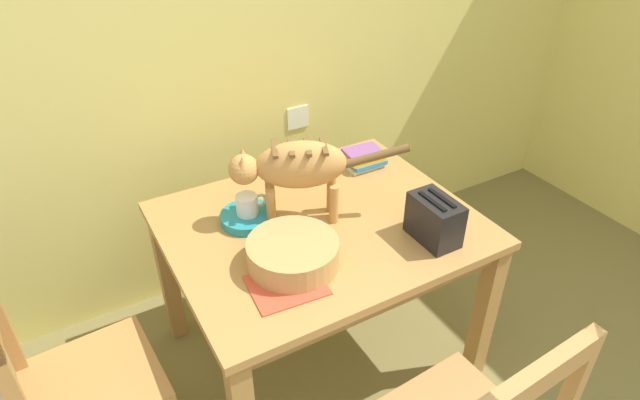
{
  "coord_description": "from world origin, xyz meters",
  "views": [
    {
      "loc": [
        -0.71,
        -0.08,
        1.95
      ],
      "look_at": [
        0.13,
        1.4,
        0.83
      ],
      "focal_mm": 30.19,
      "sensor_mm": 36.0,
      "label": 1
    }
  ],
  "objects_px": {
    "coffee_mug": "(248,205)",
    "wicker_basket": "(293,253)",
    "dining_table": "(320,239)",
    "saucer_bowl": "(248,217)",
    "cat": "(295,167)",
    "toaster": "(434,220)",
    "magazine": "(287,285)",
    "wooden_chair_near": "(80,384)",
    "book_stack": "(363,158)"
  },
  "relations": [
    {
      "from": "dining_table",
      "to": "wicker_basket",
      "type": "bearing_deg",
      "value": -139.7
    },
    {
      "from": "dining_table",
      "to": "wicker_basket",
      "type": "distance_m",
      "value": 0.31
    },
    {
      "from": "dining_table",
      "to": "coffee_mug",
      "type": "xyz_separation_m",
      "value": [
        -0.24,
        0.14,
        0.16
      ]
    },
    {
      "from": "book_stack",
      "to": "wooden_chair_near",
      "type": "height_order",
      "value": "wooden_chair_near"
    },
    {
      "from": "book_stack",
      "to": "toaster",
      "type": "distance_m",
      "value": 0.59
    },
    {
      "from": "coffee_mug",
      "to": "wooden_chair_near",
      "type": "bearing_deg",
      "value": -162.72
    },
    {
      "from": "saucer_bowl",
      "to": "magazine",
      "type": "relative_size",
      "value": 0.88
    },
    {
      "from": "cat",
      "to": "coffee_mug",
      "type": "distance_m",
      "value": 0.24
    },
    {
      "from": "book_stack",
      "to": "toaster",
      "type": "height_order",
      "value": "toaster"
    },
    {
      "from": "coffee_mug",
      "to": "magazine",
      "type": "relative_size",
      "value": 0.51
    },
    {
      "from": "wicker_basket",
      "to": "wooden_chair_near",
      "type": "bearing_deg",
      "value": 173.15
    },
    {
      "from": "dining_table",
      "to": "book_stack",
      "type": "xyz_separation_m",
      "value": [
        0.39,
        0.28,
        0.12
      ]
    },
    {
      "from": "saucer_bowl",
      "to": "coffee_mug",
      "type": "height_order",
      "value": "coffee_mug"
    },
    {
      "from": "magazine",
      "to": "wooden_chair_near",
      "type": "xyz_separation_m",
      "value": [
        -0.69,
        0.18,
        -0.27
      ]
    },
    {
      "from": "saucer_bowl",
      "to": "cat",
      "type": "bearing_deg",
      "value": -23.16
    },
    {
      "from": "dining_table",
      "to": "book_stack",
      "type": "distance_m",
      "value": 0.5
    },
    {
      "from": "book_stack",
      "to": "wooden_chair_near",
      "type": "xyz_separation_m",
      "value": [
        -1.35,
        -0.37,
        -0.3
      ]
    },
    {
      "from": "cat",
      "to": "wicker_basket",
      "type": "relative_size",
      "value": 1.97
    },
    {
      "from": "dining_table",
      "to": "magazine",
      "type": "relative_size",
      "value": 4.8
    },
    {
      "from": "saucer_bowl",
      "to": "magazine",
      "type": "height_order",
      "value": "saucer_bowl"
    },
    {
      "from": "cat",
      "to": "magazine",
      "type": "height_order",
      "value": "cat"
    },
    {
      "from": "book_stack",
      "to": "wicker_basket",
      "type": "height_order",
      "value": "wicker_basket"
    },
    {
      "from": "saucer_bowl",
      "to": "toaster",
      "type": "xyz_separation_m",
      "value": [
        0.55,
        -0.44,
        0.07
      ]
    },
    {
      "from": "coffee_mug",
      "to": "wicker_basket",
      "type": "bearing_deg",
      "value": -84.58
    },
    {
      "from": "wicker_basket",
      "to": "toaster",
      "type": "relative_size",
      "value": 1.6
    },
    {
      "from": "book_stack",
      "to": "coffee_mug",
      "type": "bearing_deg",
      "value": -167.12
    },
    {
      "from": "toaster",
      "to": "cat",
      "type": "bearing_deg",
      "value": 135.78
    },
    {
      "from": "dining_table",
      "to": "wicker_basket",
      "type": "height_order",
      "value": "wicker_basket"
    },
    {
      "from": "coffee_mug",
      "to": "book_stack",
      "type": "distance_m",
      "value": 0.64
    },
    {
      "from": "dining_table",
      "to": "saucer_bowl",
      "type": "xyz_separation_m",
      "value": [
        -0.24,
        0.14,
        0.11
      ]
    },
    {
      "from": "saucer_bowl",
      "to": "toaster",
      "type": "relative_size",
      "value": 1.07
    },
    {
      "from": "dining_table",
      "to": "cat",
      "type": "relative_size",
      "value": 1.85
    },
    {
      "from": "toaster",
      "to": "magazine",
      "type": "bearing_deg",
      "value": 176.45
    },
    {
      "from": "coffee_mug",
      "to": "toaster",
      "type": "height_order",
      "value": "toaster"
    },
    {
      "from": "cat",
      "to": "saucer_bowl",
      "type": "height_order",
      "value": "cat"
    },
    {
      "from": "dining_table",
      "to": "cat",
      "type": "distance_m",
      "value": 0.33
    },
    {
      "from": "magazine",
      "to": "book_stack",
      "type": "xyz_separation_m",
      "value": [
        0.67,
        0.55,
        0.03
      ]
    },
    {
      "from": "dining_table",
      "to": "wicker_basket",
      "type": "relative_size",
      "value": 3.64
    },
    {
      "from": "saucer_bowl",
      "to": "wooden_chair_near",
      "type": "height_order",
      "value": "wooden_chair_near"
    },
    {
      "from": "saucer_bowl",
      "to": "wooden_chair_near",
      "type": "bearing_deg",
      "value": -162.64
    },
    {
      "from": "toaster",
      "to": "wooden_chair_near",
      "type": "xyz_separation_m",
      "value": [
        -1.27,
        0.21,
        -0.35
      ]
    },
    {
      "from": "book_stack",
      "to": "dining_table",
      "type": "bearing_deg",
      "value": -143.79
    },
    {
      "from": "coffee_mug",
      "to": "cat",
      "type": "bearing_deg",
      "value": -23.58
    },
    {
      "from": "toaster",
      "to": "wicker_basket",
      "type": "bearing_deg",
      "value": 166.52
    },
    {
      "from": "coffee_mug",
      "to": "wicker_basket",
      "type": "xyz_separation_m",
      "value": [
        0.03,
        -0.32,
        -0.03
      ]
    },
    {
      "from": "toaster",
      "to": "wooden_chair_near",
      "type": "height_order",
      "value": "wooden_chair_near"
    },
    {
      "from": "dining_table",
      "to": "coffee_mug",
      "type": "distance_m",
      "value": 0.32
    },
    {
      "from": "wicker_basket",
      "to": "coffee_mug",
      "type": "bearing_deg",
      "value": 95.42
    },
    {
      "from": "cat",
      "to": "wooden_chair_near",
      "type": "bearing_deg",
      "value": 122.81
    },
    {
      "from": "coffee_mug",
      "to": "wicker_basket",
      "type": "height_order",
      "value": "coffee_mug"
    }
  ]
}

